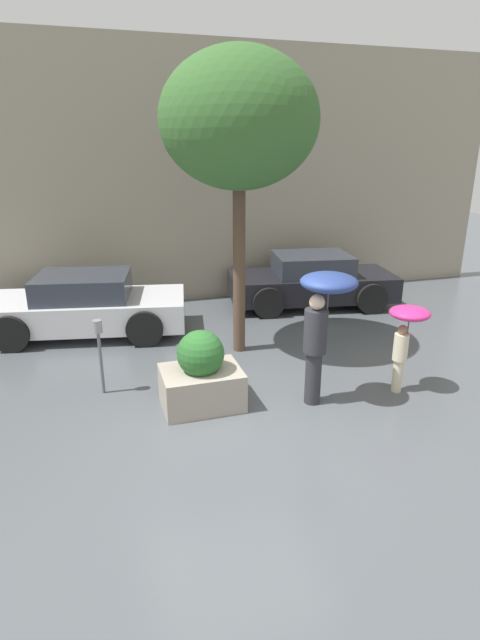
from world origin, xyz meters
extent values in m
plane|color=#51565B|center=(0.00, 0.00, 0.00)|extent=(40.00, 40.00, 0.00)
cube|color=#9E937F|center=(0.00, 6.50, 3.00)|extent=(18.00, 0.30, 6.00)
cube|color=#9E9384|center=(-0.22, 0.90, 0.29)|extent=(1.18, 0.88, 0.58)
sphere|color=#286028|center=(-0.22, 0.90, 0.85)|extent=(0.70, 0.70, 0.70)
cylinder|color=#2D2D33|center=(1.41, 0.50, 0.42)|extent=(0.24, 0.24, 0.83)
cylinder|color=#2D2D33|center=(1.41, 0.50, 1.16)|extent=(0.35, 0.35, 0.66)
sphere|color=beige|center=(1.41, 0.50, 1.61)|extent=(0.23, 0.23, 0.23)
cylinder|color=#4C4C51|center=(1.56, 0.47, 1.55)|extent=(0.02, 0.02, 0.70)
ellipsoid|color=navy|center=(1.56, 0.47, 1.90)|extent=(0.82, 0.82, 0.26)
cylinder|color=beige|center=(2.86, 0.44, 0.27)|extent=(0.16, 0.16, 0.54)
cylinder|color=beige|center=(2.86, 0.44, 0.76)|extent=(0.23, 0.23, 0.43)
sphere|color=#997056|center=(2.86, 0.44, 1.05)|extent=(0.15, 0.15, 0.15)
cylinder|color=#4C4C51|center=(2.96, 0.45, 1.04)|extent=(0.02, 0.02, 0.52)
ellipsoid|color=#E02D84|center=(2.96, 0.45, 1.30)|extent=(0.62, 0.62, 0.20)
cube|color=silver|center=(-1.83, 4.60, 0.49)|extent=(4.29, 2.40, 0.58)
cube|color=#2D333D|center=(-1.83, 4.60, 1.02)|extent=(2.05, 1.74, 0.48)
cylinder|color=black|center=(-3.21, 4.00, 0.36)|extent=(0.75, 0.35, 0.72)
cylinder|color=black|center=(-2.90, 5.66, 0.36)|extent=(0.75, 0.35, 0.72)
cylinder|color=black|center=(-0.75, 3.54, 0.36)|extent=(0.75, 0.35, 0.72)
cylinder|color=black|center=(-0.44, 5.19, 0.36)|extent=(0.75, 0.35, 0.72)
cube|color=black|center=(3.47, 5.05, 0.49)|extent=(4.16, 2.30, 0.58)
cube|color=#2D333D|center=(3.47, 5.05, 1.02)|extent=(1.98, 1.70, 0.48)
cylinder|color=black|center=(2.13, 4.42, 0.36)|extent=(0.74, 0.33, 0.72)
cylinder|color=black|center=(2.40, 6.08, 0.36)|extent=(0.74, 0.33, 0.72)
cylinder|color=black|center=(4.53, 4.02, 0.36)|extent=(0.74, 0.33, 0.72)
cylinder|color=black|center=(4.81, 5.68, 0.36)|extent=(0.74, 0.33, 0.72)
cylinder|color=brown|center=(0.95, 2.81, 1.69)|extent=(0.23, 0.23, 3.38)
ellipsoid|color=#38662D|center=(0.95, 2.81, 4.12)|extent=(2.68, 2.68, 2.28)
cylinder|color=#595B60|center=(-1.63, 1.75, 0.51)|extent=(0.05, 0.05, 1.03)
cylinder|color=gray|center=(-1.63, 1.75, 1.13)|extent=(0.14, 0.14, 0.20)
camera|label=1|loc=(-1.64, -5.69, 3.73)|focal=28.00mm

